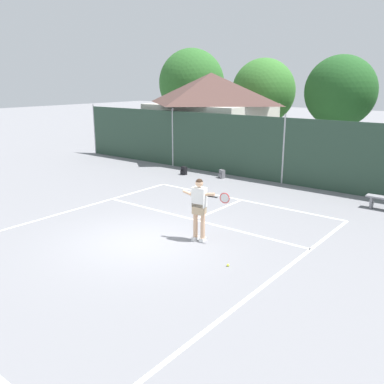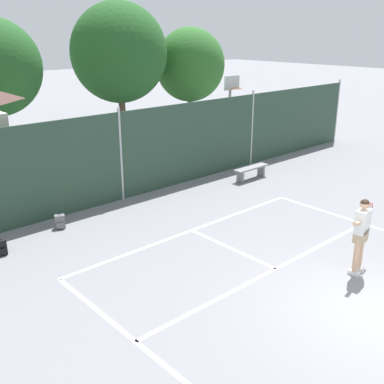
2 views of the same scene
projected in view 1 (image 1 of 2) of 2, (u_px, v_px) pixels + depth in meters
The scene contains 9 objects.
ground_plane at pixel (142, 241), 12.10m from camera, with size 120.00×120.00×0.00m, color gray.
court_markings at pixel (157, 235), 12.59m from camera, with size 8.30×11.10×0.01m.
chainlink_fence at pixel (284, 151), 18.55m from camera, with size 26.09×0.09×3.10m.
clubhouse_building at pixel (211, 114), 24.62m from camera, with size 6.81×5.73×4.95m.
treeline_backdrop at pixel (336, 89), 25.09m from camera, with size 27.60×4.65×6.87m.
tennis_player at pixel (200, 204), 11.88m from camera, with size 1.41×0.40×1.85m.
tennis_ball at pixel (228, 265), 10.47m from camera, with size 0.07×0.07×0.07m, color #CCE033.
backpack_black at pixel (184, 171), 20.59m from camera, with size 0.31×0.28×0.46m.
backpack_grey at pixel (222, 174), 19.87m from camera, with size 0.33×0.32×0.46m.
Camera 1 is at (8.11, -8.00, 4.54)m, focal length 38.98 mm.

